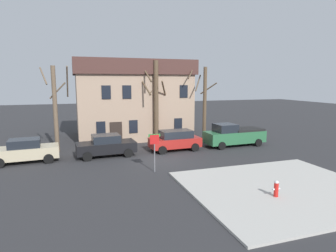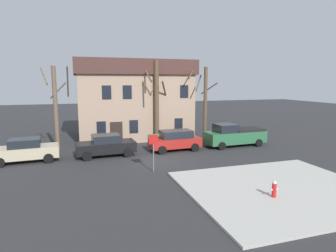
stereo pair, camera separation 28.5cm
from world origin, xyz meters
name	(u,v)px [view 2 (the right image)]	position (x,y,z in m)	size (l,w,h in m)	color
ground_plane	(160,159)	(0.00, 0.00, 0.00)	(120.00, 120.00, 0.00)	#2D2D30
sidewalk_slab	(280,189)	(4.47, -7.78, 0.06)	(9.90, 8.58, 0.12)	#B7B5AD
building_main	(132,99)	(-0.09, 10.13, 3.97)	(11.56, 8.32, 7.82)	tan
tree_bare_near	(56,106)	(-7.32, 5.04, 3.73)	(2.19, 2.17, 6.99)	brown
tree_bare_mid	(156,100)	(1.34, 5.89, 4.04)	(2.46, 2.30, 7.65)	brown
tree_bare_far	(205,102)	(6.02, 5.31, 3.82)	(3.11, 2.11, 7.64)	brown
car_beige_sedan	(25,150)	(-9.37, 2.28, 0.85)	(4.62, 2.26, 1.70)	#C6B793
car_black_sedan	(106,145)	(-3.68, 2.24, 0.85)	(4.54, 2.30, 1.69)	black
car_red_wagon	(175,140)	(2.04, 2.37, 0.89)	(4.29, 2.17, 1.71)	#AD231E
pickup_truck_green	(234,135)	(7.65, 2.38, 0.98)	(5.55, 2.33, 2.03)	#2D6B42
fire_hydrant	(274,189)	(3.34, -8.73, 0.55)	(0.42, 0.22, 0.82)	red
street_sign_pole	(153,145)	(-1.19, -2.74, 1.74)	(0.76, 0.07, 2.46)	slate
bicycle_leaning	(100,143)	(-3.91, 5.59, 0.37)	(1.74, 0.25, 1.03)	black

